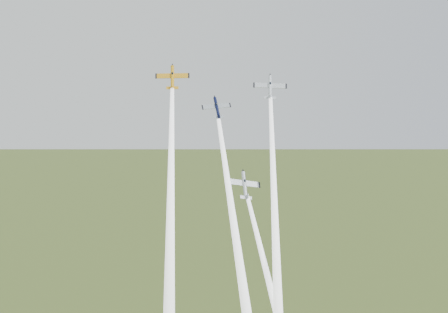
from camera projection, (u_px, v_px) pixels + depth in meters
plane_yellow at (172, 77)px, 135.50m from camera, size 8.95×6.70×7.79m
smoke_trail_yellow at (171, 203)px, 121.79m from camera, size 7.61×33.06×50.81m
plane_navy at (217, 108)px, 132.47m from camera, size 7.63×4.94×7.02m
smoke_trail_navy at (237, 249)px, 118.43m from camera, size 4.01×35.32×54.28m
plane_silver_right at (270, 87)px, 142.48m from camera, size 9.85×7.33×8.26m
smoke_trail_silver_right at (276, 239)px, 125.56m from camera, size 11.17×40.62×63.52m
plane_silver_low at (245, 185)px, 132.54m from camera, size 9.11×7.78×9.55m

